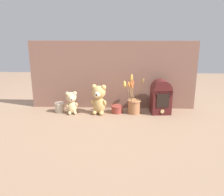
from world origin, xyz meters
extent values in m
plane|color=#8E7056|center=(0.00, 0.00, 0.00)|extent=(4.00, 4.00, 0.00)
cube|color=#845B4C|center=(0.00, 0.17, 0.29)|extent=(1.42, 0.02, 0.58)
ellipsoid|color=tan|center=(-0.11, 0.01, 0.07)|extent=(0.12, 0.10, 0.14)
sphere|color=tan|center=(-0.11, 0.01, 0.18)|extent=(0.11, 0.11, 0.11)
sphere|color=beige|center=(-0.11, -0.03, 0.17)|extent=(0.05, 0.05, 0.05)
sphere|color=black|center=(-0.12, -0.06, 0.18)|extent=(0.01, 0.01, 0.01)
sphere|color=tan|center=(-0.07, 0.00, 0.22)|extent=(0.04, 0.04, 0.04)
sphere|color=tan|center=(-0.14, 0.01, 0.22)|extent=(0.04, 0.04, 0.04)
ellipsoid|color=tan|center=(-0.06, -0.01, 0.10)|extent=(0.04, 0.05, 0.06)
ellipsoid|color=tan|center=(-0.16, 0.01, 0.10)|extent=(0.04, 0.05, 0.06)
ellipsoid|color=tan|center=(-0.08, -0.03, 0.02)|extent=(0.05, 0.06, 0.04)
ellipsoid|color=tan|center=(-0.14, -0.02, 0.02)|extent=(0.05, 0.06, 0.04)
ellipsoid|color=#DBBC84|center=(-0.33, 0.00, 0.05)|extent=(0.10, 0.09, 0.11)
sphere|color=#DBBC84|center=(-0.33, 0.00, 0.14)|extent=(0.08, 0.08, 0.08)
sphere|color=beige|center=(-0.32, -0.03, 0.13)|extent=(0.04, 0.04, 0.04)
sphere|color=black|center=(-0.32, -0.05, 0.13)|extent=(0.01, 0.01, 0.01)
sphere|color=#DBBC84|center=(-0.30, 0.00, 0.17)|extent=(0.03, 0.03, 0.03)
sphere|color=#DBBC84|center=(-0.36, -0.01, 0.17)|extent=(0.03, 0.03, 0.03)
ellipsoid|color=#DBBC84|center=(-0.29, 0.00, 0.07)|extent=(0.03, 0.04, 0.05)
ellipsoid|color=#DBBC84|center=(-0.36, -0.02, 0.07)|extent=(0.03, 0.04, 0.05)
ellipsoid|color=#DBBC84|center=(-0.30, -0.02, 0.01)|extent=(0.04, 0.05, 0.03)
ellipsoid|color=#DBBC84|center=(-0.34, -0.03, 0.01)|extent=(0.04, 0.05, 0.03)
cylinder|color=#AD7047|center=(0.18, 0.03, 0.06)|extent=(0.10, 0.10, 0.11)
torus|color=#AD7047|center=(0.18, 0.03, 0.11)|extent=(0.11, 0.11, 0.01)
cylinder|color=#9E7542|center=(0.17, 0.05, 0.18)|extent=(0.02, 0.01, 0.13)
ellipsoid|color=#C65B28|center=(0.17, 0.05, 0.24)|extent=(0.04, 0.04, 0.06)
cylinder|color=#9E7542|center=(0.16, -0.01, 0.18)|extent=(0.05, 0.03, 0.14)
ellipsoid|color=#C65B28|center=(0.15, -0.03, 0.25)|extent=(0.04, 0.03, 0.06)
cylinder|color=#9E7542|center=(0.22, 0.06, 0.19)|extent=(0.05, 0.06, 0.15)
ellipsoid|color=tan|center=(0.25, 0.08, 0.26)|extent=(0.04, 0.04, 0.06)
cylinder|color=#9E7542|center=(0.13, 0.01, 0.18)|extent=(0.02, 0.07, 0.14)
ellipsoid|color=gold|center=(0.10, 0.00, 0.25)|extent=(0.04, 0.05, 0.06)
cylinder|color=#9E7542|center=(0.16, 0.05, 0.20)|extent=(0.02, 0.02, 0.18)
ellipsoid|color=gold|center=(0.16, 0.05, 0.29)|extent=(0.04, 0.04, 0.06)
cylinder|color=#9E7542|center=(0.15, 0.00, 0.18)|extent=(0.03, 0.04, 0.14)
ellipsoid|color=orange|center=(0.13, -0.01, 0.25)|extent=(0.03, 0.03, 0.04)
cube|color=#4C1919|center=(0.40, 0.04, 0.10)|extent=(0.17, 0.14, 0.20)
cylinder|color=#4C1919|center=(0.40, 0.04, 0.20)|extent=(0.17, 0.14, 0.15)
cube|color=black|center=(0.41, -0.03, 0.12)|extent=(0.10, 0.02, 0.11)
cylinder|color=#D6BC7A|center=(0.41, -0.03, 0.04)|extent=(0.03, 0.01, 0.03)
cylinder|color=#993D33|center=(0.04, 0.03, 0.02)|extent=(0.09, 0.09, 0.05)
cylinder|color=#993D33|center=(0.04, 0.03, 0.06)|extent=(0.10, 0.10, 0.01)
cylinder|color=beige|center=(-0.44, 0.03, 0.03)|extent=(0.08, 0.08, 0.07)
cylinder|color=beige|center=(-0.44, 0.03, 0.07)|extent=(0.08, 0.08, 0.01)
camera|label=1|loc=(0.08, -1.84, 0.65)|focal=38.00mm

